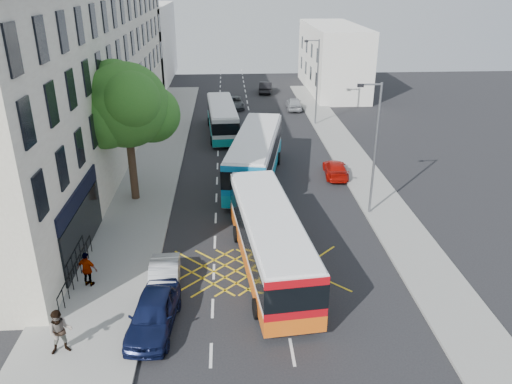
{
  "coord_description": "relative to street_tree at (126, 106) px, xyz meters",
  "views": [
    {
      "loc": [
        -2.33,
        -15.36,
        13.68
      ],
      "look_at": [
        -0.8,
        10.81,
        2.2
      ],
      "focal_mm": 35.0,
      "sensor_mm": 36.0,
      "label": 1
    }
  ],
  "objects": [
    {
      "name": "lamp_far",
      "position": [
        14.71,
        17.03,
        -1.68
      ],
      "size": [
        1.45,
        0.15,
        8.0
      ],
      "color": "slate",
      "rests_on": "pavement_right"
    },
    {
      "name": "bus_mid",
      "position": [
        8.1,
        3.19,
        -4.52
      ],
      "size": [
        4.9,
        12.27,
        3.37
      ],
      "rotation": [
        0.0,
        0.0,
        -0.18
      ],
      "color": "silver",
      "rests_on": "ground"
    },
    {
      "name": "railings",
      "position": [
        -1.19,
        -9.67,
        -5.57
      ],
      "size": [
        0.08,
        5.6,
        1.14
      ],
      "primitive_type": null,
      "color": "black",
      "rests_on": "pavement_left"
    },
    {
      "name": "parked_car_silver",
      "position": [
        3.05,
        -10.47,
        -5.65
      ],
      "size": [
        1.57,
        3.98,
        1.29
      ],
      "primitive_type": "imported",
      "rotation": [
        0.0,
        0.0,
        0.05
      ],
      "color": "#9FA2A6",
      "rests_on": "ground"
    },
    {
      "name": "building_right",
      "position": [
        19.51,
        33.03,
        -2.29
      ],
      "size": [
        6.0,
        18.0,
        8.0
      ],
      "primitive_type": "cube",
      "color": "silver",
      "rests_on": "ground"
    },
    {
      "name": "parked_car_blue",
      "position": [
        2.91,
        -13.17,
        -5.53
      ],
      "size": [
        2.18,
        4.59,
        1.51
      ],
      "primitive_type": "imported",
      "rotation": [
        0.0,
        0.0,
        -0.09
      ],
      "color": "#0D1436",
      "rests_on": "ground"
    },
    {
      "name": "distant_car_dark",
      "position": [
        11.01,
        31.94,
        -5.6
      ],
      "size": [
        1.94,
        4.32,
        1.38
      ],
      "primitive_type": "imported",
      "rotation": [
        0.0,
        0.0,
        3.02
      ],
      "color": "black",
      "rests_on": "ground"
    },
    {
      "name": "distant_car_grey",
      "position": [
        6.98,
        24.39,
        -5.7
      ],
      "size": [
        2.31,
        4.41,
        1.18
      ],
      "primitive_type": "imported",
      "rotation": [
        0.0,
        0.0,
        0.08
      ],
      "color": "#3E4246",
      "rests_on": "ground"
    },
    {
      "name": "pavement_right",
      "position": [
        16.01,
        0.03,
        -6.22
      ],
      "size": [
        3.0,
        70.0,
        0.15
      ],
      "primitive_type": "cube",
      "color": "gray",
      "rests_on": "ground"
    },
    {
      "name": "terrace_far",
      "position": [
        -5.49,
        40.03,
        -1.29
      ],
      "size": [
        8.0,
        20.0,
        10.0
      ],
      "primitive_type": "cube",
      "color": "silver",
      "rests_on": "ground"
    },
    {
      "name": "red_hatchback",
      "position": [
        14.01,
        3.46,
        -5.72
      ],
      "size": [
        1.89,
        4.03,
        1.14
      ],
      "primitive_type": "imported",
      "rotation": [
        0.0,
        0.0,
        3.06
      ],
      "color": "#B40F07",
      "rests_on": "ground"
    },
    {
      "name": "ground",
      "position": [
        8.51,
        -14.97,
        -6.29
      ],
      "size": [
        120.0,
        120.0,
        0.0
      ],
      "primitive_type": "plane",
      "color": "black",
      "rests_on": "ground"
    },
    {
      "name": "street_tree",
      "position": [
        0.0,
        0.0,
        0.0
      ],
      "size": [
        6.3,
        5.7,
        8.8
      ],
      "color": "#382619",
      "rests_on": "pavement_left"
    },
    {
      "name": "bus_near",
      "position": [
        8.11,
        -8.86,
        -4.62
      ],
      "size": [
        3.77,
        11.47,
        3.17
      ],
      "rotation": [
        0.0,
        0.0,
        0.1
      ],
      "color": "silver",
      "rests_on": "ground"
    },
    {
      "name": "bus_far",
      "position": [
        5.68,
        14.63,
        -4.81
      ],
      "size": [
        3.03,
        10.18,
        2.82
      ],
      "rotation": [
        0.0,
        0.0,
        0.07
      ],
      "color": "silver",
      "rests_on": "ground"
    },
    {
      "name": "pavement_left",
      "position": [
        0.01,
        0.03,
        -6.22
      ],
      "size": [
        5.0,
        70.0,
        0.15
      ],
      "primitive_type": "cube",
      "color": "gray",
      "rests_on": "ground"
    },
    {
      "name": "pedestrian_far",
      "position": [
        -0.54,
        -10.02,
        -5.27
      ],
      "size": [
        1.11,
        0.73,
        1.75
      ],
      "primitive_type": "imported",
      "rotation": [
        0.0,
        0.0,
        2.82
      ],
      "color": "gray",
      "rests_on": "pavement_left"
    },
    {
      "name": "pedestrian_near",
      "position": [
        -0.42,
        -14.58,
        -5.19
      ],
      "size": [
        1.08,
        0.93,
        1.91
      ],
      "primitive_type": "imported",
      "rotation": [
        0.0,
        0.0,
        0.25
      ],
      "color": "gray",
      "rests_on": "pavement_left"
    },
    {
      "name": "terrace_main",
      "position": [
        -5.49,
        9.52,
        0.46
      ],
      "size": [
        8.3,
        45.0,
        13.5
      ],
      "color": "beige",
      "rests_on": "ground"
    },
    {
      "name": "lamp_near",
      "position": [
        14.71,
        -2.97,
        -1.68
      ],
      "size": [
        1.45,
        0.15,
        8.0
      ],
      "color": "slate",
      "rests_on": "pavement_right"
    },
    {
      "name": "distant_car_silver",
      "position": [
        13.49,
        23.2,
        -5.62
      ],
      "size": [
        1.78,
        4.01,
        1.34
      ],
      "primitive_type": "imported",
      "rotation": [
        0.0,
        0.0,
        3.09
      ],
      "color": "#A1A4A8",
      "rests_on": "ground"
    }
  ]
}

